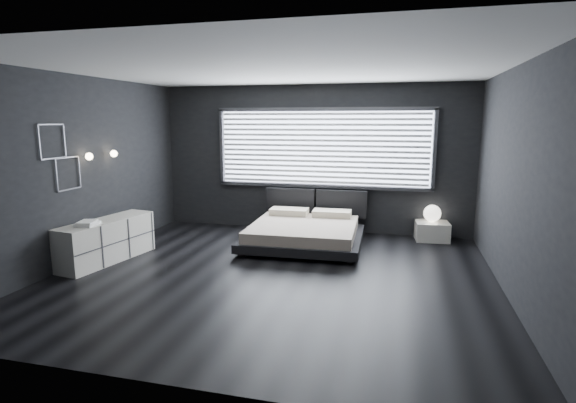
# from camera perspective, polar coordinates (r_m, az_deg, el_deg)

# --- Properties ---
(room) EXTENTS (6.04, 6.00, 2.80)m
(room) POSITION_cam_1_polar(r_m,az_deg,el_deg) (6.04, -1.99, 3.27)
(room) COLOR black
(room) RESTS_ON ground
(window) EXTENTS (4.14, 0.09, 1.52)m
(window) POSITION_cam_1_polar(r_m,az_deg,el_deg) (8.59, 4.36, 6.76)
(window) COLOR white
(window) RESTS_ON ground
(headboard) EXTENTS (1.96, 0.16, 0.52)m
(headboard) POSITION_cam_1_polar(r_m,az_deg,el_deg) (8.68, 3.55, -0.11)
(headboard) COLOR black
(headboard) RESTS_ON ground
(sconce_near) EXTENTS (0.18, 0.11, 0.11)m
(sconce_near) POSITION_cam_1_polar(r_m,az_deg,el_deg) (7.40, -23.95, 5.25)
(sconce_near) COLOR silver
(sconce_near) RESTS_ON ground
(sconce_far) EXTENTS (0.18, 0.11, 0.11)m
(sconce_far) POSITION_cam_1_polar(r_m,az_deg,el_deg) (7.88, -21.26, 5.69)
(sconce_far) COLOR silver
(sconce_far) RESTS_ON ground
(wall_art_upper) EXTENTS (0.01, 0.48, 0.48)m
(wall_art_upper) POSITION_cam_1_polar(r_m,az_deg,el_deg) (6.99, -27.74, 6.76)
(wall_art_upper) COLOR #47474C
(wall_art_upper) RESTS_ON ground
(wall_art_lower) EXTENTS (0.01, 0.48, 0.48)m
(wall_art_lower) POSITION_cam_1_polar(r_m,az_deg,el_deg) (7.21, -26.11, 3.21)
(wall_art_lower) COLOR #47474C
(wall_art_lower) RESTS_ON ground
(bed) EXTENTS (2.03, 1.94, 0.51)m
(bed) POSITION_cam_1_polar(r_m,az_deg,el_deg) (7.74, 2.05, -3.92)
(bed) COLOR black
(bed) RESTS_ON ground
(nightstand) EXTENTS (0.61, 0.53, 0.33)m
(nightstand) POSITION_cam_1_polar(r_m,az_deg,el_deg) (8.50, 17.81, -3.60)
(nightstand) COLOR white
(nightstand) RESTS_ON ground
(orb_lamp) EXTENTS (0.31, 0.31, 0.31)m
(orb_lamp) POSITION_cam_1_polar(r_m,az_deg,el_deg) (8.47, 17.85, -1.44)
(orb_lamp) COLOR white
(orb_lamp) RESTS_ON nightstand
(dresser) EXTENTS (0.71, 1.67, 0.65)m
(dresser) POSITION_cam_1_polar(r_m,az_deg,el_deg) (7.43, -21.98, -4.60)
(dresser) COLOR white
(dresser) RESTS_ON ground
(book_stack) EXTENTS (0.30, 0.37, 0.07)m
(book_stack) POSITION_cam_1_polar(r_m,az_deg,el_deg) (7.07, -24.14, -2.54)
(book_stack) COLOR white
(book_stack) RESTS_ON dresser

